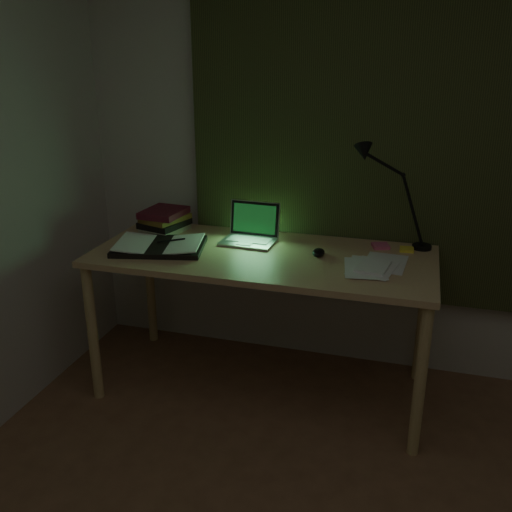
{
  "coord_description": "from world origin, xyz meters",
  "views": [
    {
      "loc": [
        0.14,
        -1.1,
        1.78
      ],
      "look_at": [
        -0.59,
        1.42,
        0.82
      ],
      "focal_mm": 40.0,
      "sensor_mm": 36.0,
      "label": 1
    }
  ],
  "objects_px": {
    "loose_papers": "(364,264)",
    "laptop": "(248,225)",
    "book_stack": "(165,220)",
    "desk_lamp": "(427,199)",
    "desk": "(262,323)",
    "open_textbook": "(160,245)"
  },
  "relations": [
    {
      "from": "desk_lamp",
      "to": "laptop",
      "type": "bearing_deg",
      "value": -164.53
    },
    {
      "from": "desk",
      "to": "desk_lamp",
      "type": "xyz_separation_m",
      "value": [
        0.78,
        0.3,
        0.66
      ]
    },
    {
      "from": "loose_papers",
      "to": "desk_lamp",
      "type": "distance_m",
      "value": 0.51
    },
    {
      "from": "laptop",
      "to": "book_stack",
      "type": "xyz_separation_m",
      "value": [
        -0.52,
        0.07,
        -0.03
      ]
    },
    {
      "from": "book_stack",
      "to": "loose_papers",
      "type": "height_order",
      "value": "book_stack"
    },
    {
      "from": "desk",
      "to": "loose_papers",
      "type": "distance_m",
      "value": 0.66
    },
    {
      "from": "laptop",
      "to": "book_stack",
      "type": "relative_size",
      "value": 1.27
    },
    {
      "from": "open_textbook",
      "to": "book_stack",
      "type": "relative_size",
      "value": 1.82
    },
    {
      "from": "desk",
      "to": "book_stack",
      "type": "height_order",
      "value": "book_stack"
    },
    {
      "from": "desk",
      "to": "book_stack",
      "type": "bearing_deg",
      "value": 162.25
    },
    {
      "from": "book_stack",
      "to": "desk_lamp",
      "type": "distance_m",
      "value": 1.44
    },
    {
      "from": "laptop",
      "to": "open_textbook",
      "type": "height_order",
      "value": "laptop"
    },
    {
      "from": "desk",
      "to": "laptop",
      "type": "distance_m",
      "value": 0.53
    },
    {
      "from": "loose_papers",
      "to": "desk_lamp",
      "type": "xyz_separation_m",
      "value": [
        0.27,
        0.34,
        0.26
      ]
    },
    {
      "from": "laptop",
      "to": "open_textbook",
      "type": "xyz_separation_m",
      "value": [
        -0.42,
        -0.22,
        -0.08
      ]
    },
    {
      "from": "open_textbook",
      "to": "laptop",
      "type": "bearing_deg",
      "value": 14.83
    },
    {
      "from": "book_stack",
      "to": "desk_lamp",
      "type": "relative_size",
      "value": 0.47
    },
    {
      "from": "laptop",
      "to": "desk_lamp",
      "type": "xyz_separation_m",
      "value": [
        0.9,
        0.17,
        0.17
      ]
    },
    {
      "from": "open_textbook",
      "to": "desk",
      "type": "bearing_deg",
      "value": -3.95
    },
    {
      "from": "loose_papers",
      "to": "laptop",
      "type": "bearing_deg",
      "value": 164.55
    },
    {
      "from": "open_textbook",
      "to": "book_stack",
      "type": "bearing_deg",
      "value": 96.73
    },
    {
      "from": "loose_papers",
      "to": "desk_lamp",
      "type": "bearing_deg",
      "value": 52.42
    }
  ]
}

